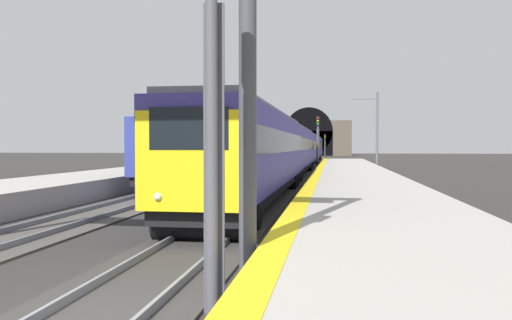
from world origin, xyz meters
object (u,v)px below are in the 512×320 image
at_px(railway_signal_near, 212,97).
at_px(railway_signal_far, 325,143).
at_px(train_main_approaching, 300,148).
at_px(train_adjacent_platform, 233,148).
at_px(catenary_mast_near, 377,131).
at_px(railway_signal_mid, 318,137).

height_order(railway_signal_near, railway_signal_far, railway_signal_near).
distance_m(train_main_approaching, train_adjacent_platform, 11.51).
distance_m(train_main_approaching, railway_signal_far, 52.64).
relative_size(railway_signal_near, catenary_mast_near, 0.73).
xyz_separation_m(train_adjacent_platform, railway_signal_near, (-36.01, -6.73, 0.81)).
xyz_separation_m(railway_signal_near, railway_signal_mid, (48.44, 0.00, 0.24)).
xyz_separation_m(train_main_approaching, railway_signal_near, (-46.37, -1.73, 0.89)).
distance_m(train_adjacent_platform, railway_signal_mid, 14.18).
relative_size(train_main_approaching, railway_signal_mid, 14.76).
bearing_deg(railway_signal_near, catenary_mast_near, 172.43).
height_order(train_adjacent_platform, catenary_mast_near, catenary_mast_near).
xyz_separation_m(railway_signal_mid, catenary_mast_near, (-7.32, -5.46, 0.40)).
bearing_deg(catenary_mast_near, train_main_approaching, 53.85).
relative_size(railway_signal_near, railway_signal_mid, 0.96).
distance_m(train_adjacent_platform, railway_signal_near, 36.64).
relative_size(train_adjacent_platform, railway_signal_far, 8.16).
bearing_deg(railway_signal_far, railway_signal_near, 0.00).
bearing_deg(railway_signal_mid, railway_signal_far, -180.00).
distance_m(train_adjacent_platform, catenary_mast_near, 13.30).
bearing_deg(train_main_approaching, railway_signal_far, 178.39).
xyz_separation_m(railway_signal_mid, railway_signal_far, (50.54, 0.00, -0.44)).
bearing_deg(railway_signal_mid, train_main_approaching, -39.98).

